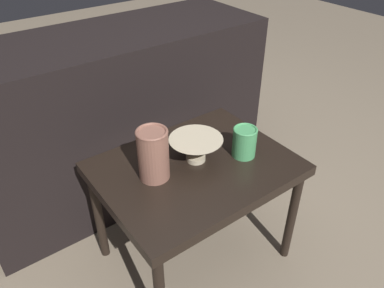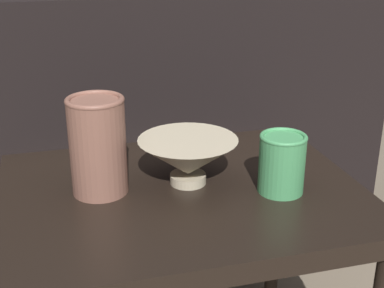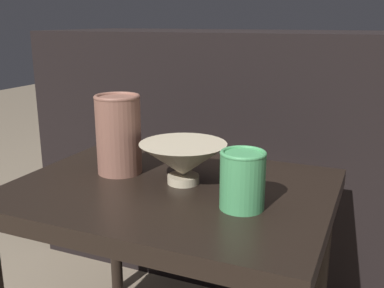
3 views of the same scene
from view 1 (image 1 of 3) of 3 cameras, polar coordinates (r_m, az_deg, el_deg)
The scene contains 6 objects.
ground_plane at distance 1.70m, azimuth 0.43°, elevation -16.27°, with size 8.00×8.00×0.00m, color #7F705B.
table at distance 1.39m, azimuth 0.51°, elevation -4.89°, with size 0.69×0.53×0.49m.
couch_backdrop at distance 1.85m, azimuth -10.97°, elevation 4.25°, with size 1.40×0.50×0.81m.
bowl at distance 1.35m, azimuth 0.59°, elevation -0.57°, with size 0.20×0.20×0.09m.
vase_textured_left at distance 1.25m, azimuth -5.93°, elevation -1.48°, with size 0.11×0.11×0.19m.
vase_colorful_right at distance 1.38m, azimuth 8.00°, elevation 0.37°, with size 0.09×0.09×0.12m.
Camera 1 is at (-0.64, -0.85, 1.32)m, focal length 35.00 mm.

